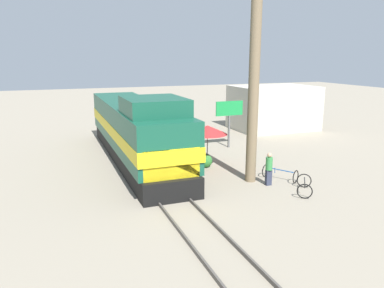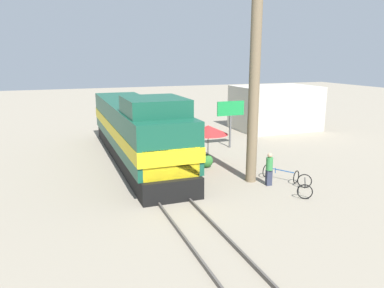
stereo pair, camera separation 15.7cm
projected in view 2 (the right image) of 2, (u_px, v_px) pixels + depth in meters
name	position (u px, v px, depth m)	size (l,w,h in m)	color
ground_plane	(152.00, 176.00, 20.39)	(120.00, 120.00, 0.00)	gray
rail_near	(139.00, 177.00, 20.13)	(0.08, 35.08, 0.15)	#4C4742
rail_far	(164.00, 174.00, 20.62)	(0.08, 35.08, 0.15)	#4C4742
locomotive	(137.00, 131.00, 23.08)	(3.14, 15.93, 4.40)	black
utility_pole	(255.00, 71.00, 18.36)	(1.80, 0.54, 11.33)	#726047
vendor_umbrella	(208.00, 130.00, 21.56)	(2.31, 2.31, 2.52)	#4C4C4C
billboard_sign	(231.00, 112.00, 26.33)	(2.06, 0.12, 3.33)	#595959
shrub_cluster	(206.00, 161.00, 22.02)	(0.79, 0.79, 0.79)	#2D722D
person_bystander	(269.00, 168.00, 18.79)	(0.34, 0.34, 1.70)	#2D3347
bicycle	(280.00, 174.00, 19.76)	(1.51, 1.88, 0.68)	black
bicycle_spare	(305.00, 186.00, 17.83)	(1.53, 1.72, 0.71)	black
building_block_distant	(275.00, 108.00, 33.29)	(6.94, 5.04, 3.83)	#B7B2A3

